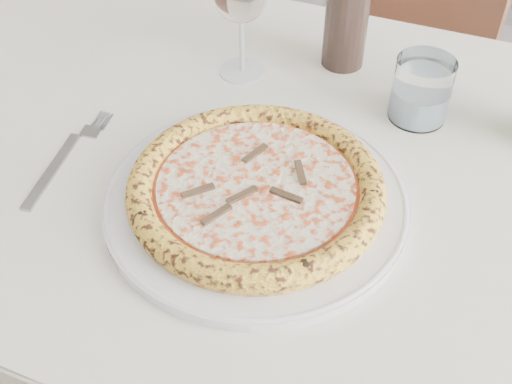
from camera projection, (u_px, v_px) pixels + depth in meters
The scene contains 6 objects.
dining_table at pixel (285, 207), 0.90m from camera, with size 1.35×0.82×0.76m.
chair_far at pixel (394, 22), 1.52m from camera, with size 0.51×0.51×0.93m.
plate at pixel (256, 199), 0.76m from camera, with size 0.36×0.36×0.02m.
pizza at pixel (256, 188), 0.75m from camera, with size 0.30×0.30×0.03m.
fork at pixel (65, 158), 0.82m from camera, with size 0.04×0.21×0.00m.
tumbler at pixel (421, 94), 0.86m from camera, with size 0.08×0.08×0.09m.
Camera 1 is at (0.05, -0.51, 1.30)m, focal length 45.00 mm.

